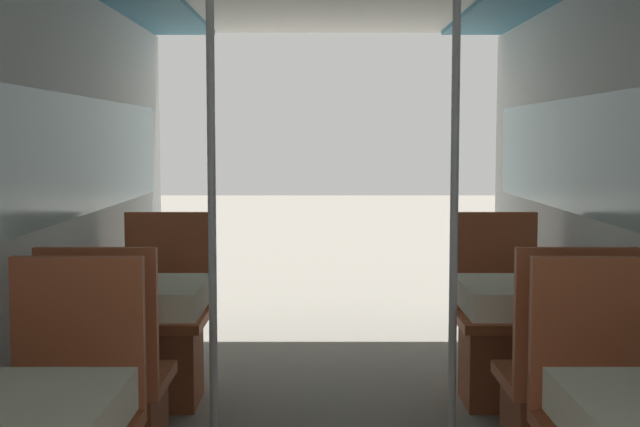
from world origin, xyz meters
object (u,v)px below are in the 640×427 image
at_px(dining_table_left_1, 138,306).
at_px(chair_right_near_1, 558,417).
at_px(dining_table_right_1, 525,306).
at_px(chair_left_far_1, 161,347).
at_px(support_pole_right_1, 453,211).
at_px(chair_left_near_1, 109,417).
at_px(support_pole_left_1, 211,211).
at_px(chair_right_far_1, 498,347).

xyz_separation_m(dining_table_left_1, chair_right_near_1, (1.79, -0.59, -0.33)).
distance_m(dining_table_left_1, dining_table_right_1, 1.79).
bearing_deg(chair_left_far_1, support_pole_right_1, 157.80).
height_order(dining_table_right_1, chair_right_near_1, chair_right_near_1).
bearing_deg(chair_left_near_1, chair_left_far_1, 90.00).
relative_size(chair_right_near_1, support_pole_right_1, 0.47).
distance_m(support_pole_left_1, chair_right_far_1, 1.75).
distance_m(dining_table_left_1, chair_left_far_1, 0.68).
bearing_deg(chair_left_far_1, dining_table_right_1, 161.72).
height_order(dining_table_left_1, support_pole_right_1, support_pole_right_1).
relative_size(chair_right_far_1, support_pole_right_1, 0.47).
relative_size(chair_left_far_1, dining_table_right_1, 1.35).
bearing_deg(chair_right_far_1, support_pole_left_1, 22.20).
bearing_deg(chair_left_far_1, chair_left_near_1, 90.00).
bearing_deg(chair_right_near_1, chair_left_near_1, 180.00).
height_order(dining_table_left_1, chair_left_far_1, chair_left_far_1).
bearing_deg(dining_table_left_1, chair_left_near_1, -90.00).
distance_m(chair_left_far_1, chair_right_far_1, 1.79).
height_order(dining_table_left_1, chair_left_near_1, chair_left_near_1).
distance_m(support_pole_left_1, support_pole_right_1, 1.11).
xyz_separation_m(chair_left_near_1, chair_right_far_1, (1.79, 1.18, 0.00)).
bearing_deg(chair_right_near_1, support_pole_left_1, 157.80).
height_order(dining_table_right_1, chair_right_far_1, chair_right_far_1).
relative_size(chair_left_near_1, chair_right_far_1, 1.00).
relative_size(dining_table_right_1, chair_right_near_1, 0.74).
distance_m(dining_table_right_1, support_pole_right_1, 0.56).
bearing_deg(chair_right_far_1, support_pole_right_1, 60.01).
bearing_deg(chair_left_near_1, support_pole_left_1, 60.01).
bearing_deg(support_pole_right_1, dining_table_right_1, 0.00).
relative_size(chair_left_far_1, chair_right_far_1, 1.00).
relative_size(chair_left_near_1, support_pole_left_1, 0.47).
xyz_separation_m(chair_left_far_1, chair_right_near_1, (1.79, -1.18, 0.00)).
height_order(support_pole_left_1, chair_right_far_1, support_pole_left_1).
distance_m(chair_right_near_1, support_pole_right_1, 1.03).
xyz_separation_m(dining_table_left_1, chair_left_near_1, (0.00, -0.59, -0.33)).
bearing_deg(chair_left_far_1, support_pole_left_1, 119.99).
relative_size(dining_table_left_1, chair_left_near_1, 0.74).
bearing_deg(dining_table_right_1, chair_right_near_1, -90.00).
relative_size(chair_left_near_1, chair_left_far_1, 1.00).
distance_m(dining_table_left_1, support_pole_left_1, 0.56).
relative_size(support_pole_left_1, chair_right_far_1, 2.14).
bearing_deg(support_pole_right_1, support_pole_left_1, 180.00).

